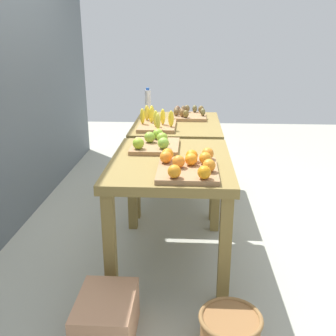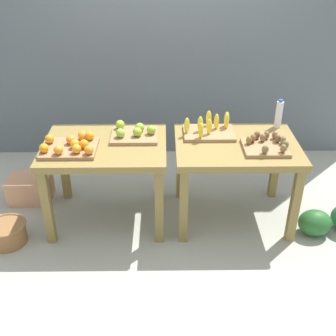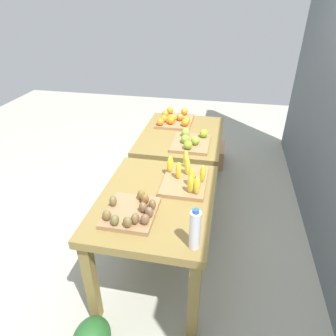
{
  "view_description": "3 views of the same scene",
  "coord_description": "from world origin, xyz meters",
  "px_view_note": "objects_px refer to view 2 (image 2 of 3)",
  "views": [
    {
      "loc": [
        -3.04,
        -0.12,
        1.56
      ],
      "look_at": [
        -0.06,
        0.05,
        0.52
      ],
      "focal_mm": 41.81,
      "sensor_mm": 36.0,
      "label": 1
    },
    {
      "loc": [
        -0.06,
        -3.17,
        2.37
      ],
      "look_at": [
        -0.02,
        -0.05,
        0.55
      ],
      "focal_mm": 44.99,
      "sensor_mm": 36.0,
      "label": 2
    },
    {
      "loc": [
        2.23,
        0.42,
        2.02
      ],
      "look_at": [
        -0.1,
        -0.05,
        0.61
      ],
      "focal_mm": 32.44,
      "sensor_mm": 36.0,
      "label": 3
    }
  ],
  "objects_px": {
    "banana_crate": "(209,129)",
    "apple_bin": "(134,133)",
    "display_table_left": "(105,155)",
    "orange_bin": "(71,146)",
    "watermelon_pile": "(335,221)",
    "display_table_right": "(236,155)",
    "wicker_basket": "(7,233)",
    "water_bottle": "(279,114)",
    "kiwi_bin": "(266,145)",
    "cardboard_produce_box": "(30,188)"
  },
  "relations": [
    {
      "from": "cardboard_produce_box",
      "to": "orange_bin",
      "type": "bearing_deg",
      "value": -37.02
    },
    {
      "from": "apple_bin",
      "to": "banana_crate",
      "type": "distance_m",
      "value": 0.65
    },
    {
      "from": "display_table_left",
      "to": "wicker_basket",
      "type": "relative_size",
      "value": 3.13
    },
    {
      "from": "banana_crate",
      "to": "cardboard_produce_box",
      "type": "xyz_separation_m",
      "value": [
        -1.71,
        0.13,
        -0.68
      ]
    },
    {
      "from": "display_table_left",
      "to": "orange_bin",
      "type": "bearing_deg",
      "value": -155.18
    },
    {
      "from": "watermelon_pile",
      "to": "kiwi_bin",
      "type": "bearing_deg",
      "value": 167.58
    },
    {
      "from": "wicker_basket",
      "to": "display_table_left",
      "type": "bearing_deg",
      "value": 22.85
    },
    {
      "from": "apple_bin",
      "to": "wicker_basket",
      "type": "height_order",
      "value": "apple_bin"
    },
    {
      "from": "apple_bin",
      "to": "banana_crate",
      "type": "bearing_deg",
      "value": 4.04
    },
    {
      "from": "display_table_left",
      "to": "banana_crate",
      "type": "distance_m",
      "value": 0.93
    },
    {
      "from": "kiwi_bin",
      "to": "wicker_basket",
      "type": "xyz_separation_m",
      "value": [
        -2.17,
        -0.25,
        -0.7
      ]
    },
    {
      "from": "wicker_basket",
      "to": "apple_bin",
      "type": "bearing_deg",
      "value": 23.98
    },
    {
      "from": "display_table_right",
      "to": "kiwi_bin",
      "type": "bearing_deg",
      "value": -24.88
    },
    {
      "from": "orange_bin",
      "to": "cardboard_produce_box",
      "type": "distance_m",
      "value": 0.97
    },
    {
      "from": "watermelon_pile",
      "to": "orange_bin",
      "type": "bearing_deg",
      "value": 176.72
    },
    {
      "from": "kiwi_bin",
      "to": "watermelon_pile",
      "type": "bearing_deg",
      "value": -12.42
    },
    {
      "from": "display_table_right",
      "to": "apple_bin",
      "type": "height_order",
      "value": "apple_bin"
    },
    {
      "from": "watermelon_pile",
      "to": "water_bottle",
      "type": "bearing_deg",
      "value": 129.13
    },
    {
      "from": "display_table_right",
      "to": "cardboard_produce_box",
      "type": "distance_m",
      "value": 2.02
    },
    {
      "from": "banana_crate",
      "to": "apple_bin",
      "type": "bearing_deg",
      "value": -175.96
    },
    {
      "from": "apple_bin",
      "to": "wicker_basket",
      "type": "relative_size",
      "value": 1.21
    },
    {
      "from": "display_table_left",
      "to": "cardboard_produce_box",
      "type": "xyz_separation_m",
      "value": [
        -0.81,
        0.3,
        -0.52
      ]
    },
    {
      "from": "orange_bin",
      "to": "apple_bin",
      "type": "height_order",
      "value": "apple_bin"
    },
    {
      "from": "watermelon_pile",
      "to": "wicker_basket",
      "type": "relative_size",
      "value": 2.01
    },
    {
      "from": "apple_bin",
      "to": "banana_crate",
      "type": "height_order",
      "value": "banana_crate"
    },
    {
      "from": "kiwi_bin",
      "to": "display_table_right",
      "type": "bearing_deg",
      "value": 155.12
    },
    {
      "from": "wicker_basket",
      "to": "banana_crate",
      "type": "bearing_deg",
      "value": 16.88
    },
    {
      "from": "watermelon_pile",
      "to": "display_table_left",
      "type": "bearing_deg",
      "value": 172.94
    },
    {
      "from": "display_table_right",
      "to": "banana_crate",
      "type": "distance_m",
      "value": 0.32
    },
    {
      "from": "display_table_left",
      "to": "orange_bin",
      "type": "xyz_separation_m",
      "value": [
        -0.26,
        -0.12,
        0.15
      ]
    },
    {
      "from": "display_table_left",
      "to": "water_bottle",
      "type": "xyz_separation_m",
      "value": [
        1.53,
        0.32,
        0.24
      ]
    },
    {
      "from": "display_table_left",
      "to": "display_table_right",
      "type": "height_order",
      "value": "same"
    },
    {
      "from": "orange_bin",
      "to": "apple_bin",
      "type": "relative_size",
      "value": 1.13
    },
    {
      "from": "display_table_left",
      "to": "wicker_basket",
      "type": "bearing_deg",
      "value": -157.15
    },
    {
      "from": "apple_bin",
      "to": "wicker_basket",
      "type": "xyz_separation_m",
      "value": [
        -1.08,
        -0.48,
        -0.7
      ]
    },
    {
      "from": "display_table_right",
      "to": "orange_bin",
      "type": "bearing_deg",
      "value": -175.09
    },
    {
      "from": "banana_crate",
      "to": "cardboard_produce_box",
      "type": "bearing_deg",
      "value": 175.81
    },
    {
      "from": "display_table_right",
      "to": "apple_bin",
      "type": "relative_size",
      "value": 2.59
    },
    {
      "from": "water_bottle",
      "to": "cardboard_produce_box",
      "type": "height_order",
      "value": "water_bottle"
    },
    {
      "from": "wicker_basket",
      "to": "cardboard_produce_box",
      "type": "distance_m",
      "value": 0.65
    },
    {
      "from": "apple_bin",
      "to": "wicker_basket",
      "type": "bearing_deg",
      "value": -156.02
    },
    {
      "from": "kiwi_bin",
      "to": "watermelon_pile",
      "type": "xyz_separation_m",
      "value": [
        0.65,
        -0.14,
        -0.67
      ]
    },
    {
      "from": "display_table_left",
      "to": "orange_bin",
      "type": "relative_size",
      "value": 2.29
    },
    {
      "from": "orange_bin",
      "to": "watermelon_pile",
      "type": "height_order",
      "value": "orange_bin"
    },
    {
      "from": "water_bottle",
      "to": "watermelon_pile",
      "type": "bearing_deg",
      "value": -50.87
    },
    {
      "from": "watermelon_pile",
      "to": "wicker_basket",
      "type": "distance_m",
      "value": 2.83
    },
    {
      "from": "display_table_left",
      "to": "cardboard_produce_box",
      "type": "height_order",
      "value": "display_table_left"
    },
    {
      "from": "banana_crate",
      "to": "water_bottle",
      "type": "height_order",
      "value": "water_bottle"
    },
    {
      "from": "display_table_right",
      "to": "wicker_basket",
      "type": "bearing_deg",
      "value": -169.83
    },
    {
      "from": "watermelon_pile",
      "to": "cardboard_produce_box",
      "type": "height_order",
      "value": "watermelon_pile"
    }
  ]
}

